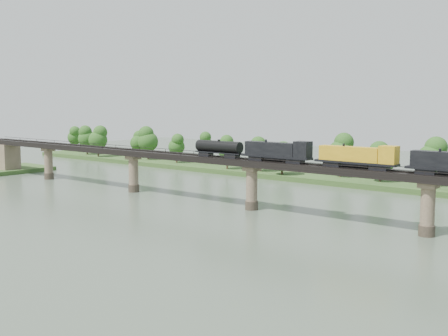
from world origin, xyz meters
The scene contains 6 objects.
ground centered at (0.00, 0.00, 0.00)m, with size 400.00×400.00×0.00m, color #3D4C3C.
far_bank centered at (0.00, 85.00, 0.80)m, with size 300.00×24.00×1.60m, color #2B481D.
bridge centered at (0.00, 30.00, 5.46)m, with size 236.00×30.00×11.50m.
bridge_superstructure centered at (0.00, 30.00, 11.79)m, with size 220.00×4.90×0.75m.
far_treeline centered at (-8.21, 80.52, 8.83)m, with size 289.06×17.54×13.60m.
freight_train centered at (19.33, 30.00, 13.79)m, with size 69.51×2.71×4.78m.
Camera 1 is at (74.84, -72.02, 24.75)m, focal length 45.00 mm.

